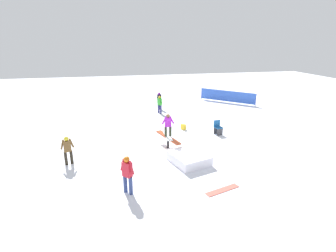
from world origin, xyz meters
TOP-DOWN VIEW (x-y plane):
  - ground_plane at (0.00, 0.00)m, footprint 60.00×60.00m
  - rail_feature at (0.00, 0.00)m, footprint 2.26×0.93m
  - snow_kicker_ramp at (-1.95, -0.59)m, footprint 2.16×1.96m
  - main_rider_on_rail at (0.00, 0.00)m, footprint 1.32×0.67m
  - bystander_black at (8.36, -1.03)m, footprint 0.57×0.36m
  - bystander_brown at (-0.96, 4.95)m, footprint 0.28×0.61m
  - bystander_red at (-3.98, 2.40)m, footprint 0.56×0.53m
  - bystander_green at (6.95, -0.81)m, footprint 0.56×0.37m
  - loose_snowboard_coral at (-4.56, -1.20)m, footprint 0.71×1.51m
  - folding_chair at (1.42, -3.44)m, footprint 0.50×0.50m
  - backpack_on_snow at (2.77, -1.61)m, footprint 0.36×0.33m
  - safety_fence at (9.30, -7.56)m, footprint 3.69×3.77m

SIDE VIEW (x-z plane):
  - ground_plane at x=0.00m, z-range 0.00..0.00m
  - loose_snowboard_coral at x=-4.56m, z-range 0.00..0.02m
  - backpack_on_snow at x=2.77m, z-range 0.00..0.34m
  - snow_kicker_ramp at x=-1.95m, z-range 0.00..0.45m
  - folding_chair at x=1.42m, z-range -0.03..0.85m
  - rail_feature at x=0.00m, z-range 0.22..0.86m
  - safety_fence at x=9.30m, z-range 0.05..1.15m
  - bystander_brown at x=-0.96m, z-range 0.08..1.47m
  - bystander_black at x=8.36m, z-range 0.09..1.47m
  - bystander_green at x=6.95m, z-range 0.09..1.48m
  - bystander_red at x=-3.98m, z-range 0.09..1.62m
  - main_rider_on_rail at x=0.00m, z-range 0.62..1.88m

